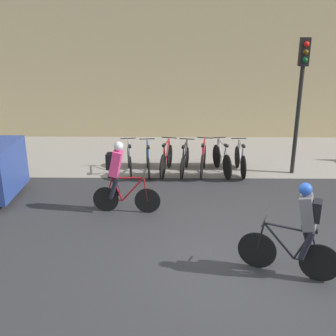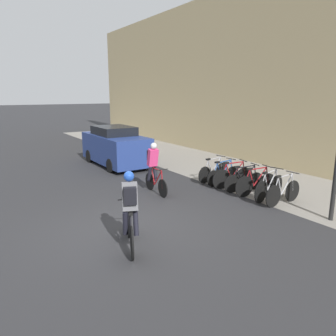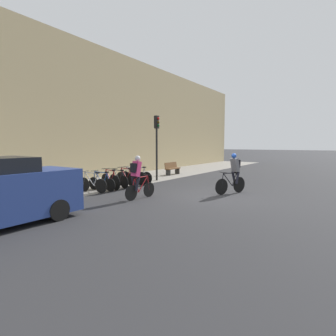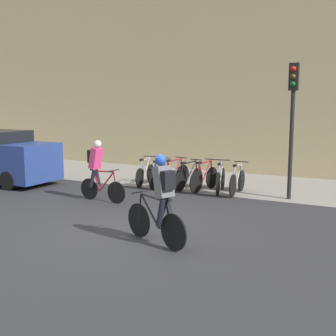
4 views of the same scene
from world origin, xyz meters
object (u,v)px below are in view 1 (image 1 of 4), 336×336
Objects in this scene: parked_bike_6 at (240,160)px; cyclist_pink at (119,175)px; parked_bike_4 at (203,160)px; parked_bike_5 at (222,160)px; parked_bike_0 at (130,160)px; cyclist_grey at (301,229)px; parked_bike_2 at (166,160)px; parked_bike_1 at (148,161)px; traffic_light_pole at (301,83)px; parked_bike_3 at (185,160)px.

cyclist_pink is at bearing -140.25° from parked_bike_6.
parked_bike_5 is at bearing -0.05° from parked_bike_4.
parked_bike_6 reaches higher than parked_bike_0.
parked_bike_0 is 0.99× the size of parked_bike_4.
parked_bike_0 is 3.30m from parked_bike_6.
cyclist_grey is 1.08× the size of parked_bike_2.
traffic_light_pole is (4.32, 0.02, 2.30)m from parked_bike_1.
parked_bike_6 is 2.77m from traffic_light_pole.
parked_bike_2 is 0.43× the size of traffic_light_pole.
parked_bike_2 is 0.97× the size of parked_bike_5.
parked_bike_1 is 1.02× the size of parked_bike_3.
parked_bike_5 is (1.65, -0.00, 0.00)m from parked_bike_2.
parked_bike_5 is (2.75, 0.00, 0.02)m from parked_bike_0.
parked_bike_0 is (-0.03, 2.72, -0.55)m from cyclist_pink.
parked_bike_5 is at bearing 0.05° from parked_bike_3.
cyclist_pink is 1.05× the size of parked_bike_2.
parked_bike_1 is 0.99× the size of parked_bike_4.
cyclist_grey reaches higher than parked_bike_4.
parked_bike_2 is 1.65m from parked_bike_5.
parked_bike_1 is (-2.96, 5.36, -0.56)m from cyclist_grey.
parked_bike_3 is 0.42× the size of traffic_light_pole.
parked_bike_3 is (1.65, -0.00, -0.01)m from parked_bike_0.
cyclist_grey is 6.15m from parked_bike_1.
cyclist_grey is 5.90m from parked_bike_2.
parked_bike_3 is 3.96m from traffic_light_pole.
parked_bike_6 is at bearing 0.04° from parked_bike_3.
parked_bike_0 is at bearing 179.89° from parked_bike_1.
traffic_light_pole is at bearing 0.26° from parked_bike_1.
parked_bike_0 is 0.55m from parked_bike_1.
parked_bike_5 is at bearing 0.05° from parked_bike_1.
cyclist_pink is 3.22m from parked_bike_3.
parked_bike_6 reaches higher than parked_bike_1.
parked_bike_2 reaches higher than parked_bike_3.
parked_bike_5 reaches higher than parked_bike_4.
parked_bike_5 reaches higher than parked_bike_6.
parked_bike_2 is at bearing 114.28° from cyclist_grey.
cyclist_grey reaches higher than parked_bike_0.
traffic_light_pole is at bearing 0.22° from parked_bike_0.
parked_bike_5 reaches higher than parked_bike_1.
cyclist_pink is 4.37m from cyclist_grey.
parked_bike_6 is (3.30, 0.00, 0.01)m from parked_bike_0.
parked_bike_5 is (-0.76, 5.36, -0.53)m from cyclist_grey.
parked_bike_6 is at bearing -179.37° from traffic_light_pole.
parked_bike_1 is 2.75m from parked_bike_6.
parked_bike_6 is (1.10, -0.00, -0.01)m from parked_bike_4.
parked_bike_2 is 1.10m from parked_bike_4.
cyclist_grey is 1.11× the size of parked_bike_3.
cyclist_grey is 1.09× the size of parked_bike_1.
cyclist_grey is 1.07× the size of parked_bike_4.
parked_bike_2 reaches higher than parked_bike_6.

